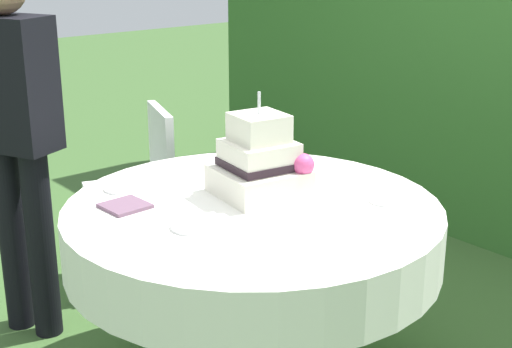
# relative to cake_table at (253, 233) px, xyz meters

# --- Properties ---
(cake_table) EXTENTS (1.39, 1.39, 0.76)m
(cake_table) POSITION_rel_cake_table_xyz_m (0.00, 0.00, 0.00)
(cake_table) COLOR #4C4C51
(cake_table) RESTS_ON ground_plane
(wedding_cake) EXTENTS (0.35, 0.35, 0.40)m
(wedding_cake) POSITION_rel_cake_table_xyz_m (-0.07, 0.09, 0.23)
(wedding_cake) COLOR silver
(wedding_cake) RESTS_ON cake_table
(serving_plate_near) EXTENTS (0.14, 0.14, 0.01)m
(serving_plate_near) POSITION_rel_cake_table_xyz_m (0.04, -0.30, 0.12)
(serving_plate_near) COLOR white
(serving_plate_near) RESTS_ON cake_table
(serving_plate_far) EXTENTS (0.11, 0.11, 0.01)m
(serving_plate_far) POSITION_rel_cake_table_xyz_m (-0.31, 0.32, 0.12)
(serving_plate_far) COLOR white
(serving_plate_far) RESTS_ON cake_table
(serving_plate_left) EXTENTS (0.14, 0.14, 0.01)m
(serving_plate_left) POSITION_rel_cake_table_xyz_m (-0.46, -0.28, 0.12)
(serving_plate_left) COLOR white
(serving_plate_left) RESTS_ON cake_table
(serving_plate_right) EXTENTS (0.14, 0.14, 0.01)m
(serving_plate_right) POSITION_rel_cake_table_xyz_m (0.29, 0.41, 0.12)
(serving_plate_right) COLOR white
(serving_plate_right) RESTS_ON cake_table
(napkin_stack) EXTENTS (0.16, 0.16, 0.01)m
(napkin_stack) POSITION_rel_cake_table_xyz_m (-0.27, -0.37, 0.12)
(napkin_stack) COLOR #6B4C60
(napkin_stack) RESTS_ON cake_table
(garden_chair) EXTENTS (0.51, 0.51, 0.89)m
(garden_chair) POSITION_rel_cake_table_xyz_m (-1.11, 0.20, -0.11)
(garden_chair) COLOR white
(garden_chair) RESTS_ON ground_plane
(standing_person) EXTENTS (0.41, 0.33, 1.60)m
(standing_person) POSITION_rel_cake_table_xyz_m (-0.98, -0.47, 0.28)
(standing_person) COLOR black
(standing_person) RESTS_ON ground_plane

